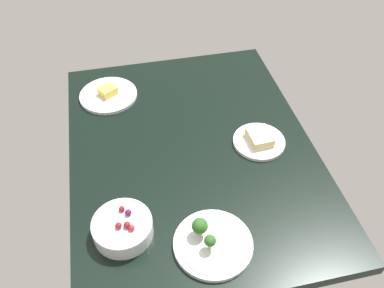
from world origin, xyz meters
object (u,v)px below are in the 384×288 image
object	(u,v)px
plate_cheese	(108,95)
bowl_berries	(123,227)
plate_broccoli	(212,242)
plate_sandwich	(259,140)

from	to	relation	value
plate_cheese	bowl_berries	bearing A→B (deg)	179.66
plate_cheese	plate_broccoli	distance (cm)	77.27
plate_sandwich	plate_broccoli	distance (cm)	44.62
bowl_berries	plate_sandwich	world-z (taller)	bowl_berries
plate_sandwich	plate_broccoli	xyz separation A→B (cm)	(-35.88, 26.51, 0.10)
bowl_berries	plate_cheese	xyz separation A→B (cm)	(64.46, -0.39, -2.03)
plate_sandwich	plate_cheese	xyz separation A→B (cm)	(37.69, 50.14, -0.32)
bowl_berries	plate_broccoli	size ratio (longest dim) A/B	0.77
bowl_berries	plate_broccoli	bearing A→B (deg)	-110.78
plate_sandwich	plate_broccoli	size ratio (longest dim) A/B	0.81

